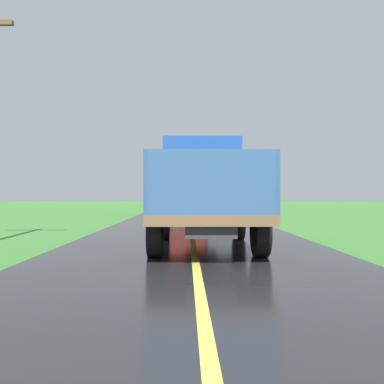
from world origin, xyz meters
name	(u,v)px	position (x,y,z in m)	size (l,w,h in m)	color
banana_truck_near	(203,189)	(0.27, 12.27, 1.47)	(2.38, 5.82, 2.80)	#2D2D30
banana_truck_far	(186,193)	(-0.21, 27.49, 1.47)	(2.38, 5.81, 2.80)	#2D2D30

